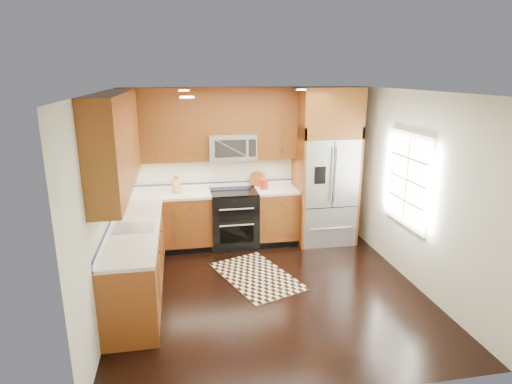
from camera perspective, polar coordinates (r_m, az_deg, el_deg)
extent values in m
plane|color=black|center=(5.87, 1.79, -13.03)|extent=(4.00, 4.00, 0.00)
cube|color=silver|center=(7.28, -1.42, 3.60)|extent=(4.00, 0.02, 2.60)
cube|color=silver|center=(5.34, -19.60, -1.82)|extent=(0.02, 4.00, 2.60)
cube|color=silver|center=(6.11, 20.58, 0.22)|extent=(0.02, 4.00, 2.60)
cube|color=white|center=(6.24, 19.59, 1.58)|extent=(0.04, 1.10, 1.30)
cube|color=white|center=(6.23, 19.51, 1.58)|extent=(0.02, 0.95, 1.15)
cube|color=brown|center=(7.14, -11.49, -4.05)|extent=(1.37, 0.60, 0.90)
cube|color=brown|center=(7.32, 2.80, -3.27)|extent=(0.72, 0.60, 0.90)
cube|color=brown|center=(5.78, -15.55, -9.17)|extent=(0.60, 2.40, 0.90)
cube|color=silver|center=(7.02, -5.65, -0.13)|extent=(2.85, 0.62, 0.04)
cube|color=silver|center=(5.60, -15.90, -4.79)|extent=(0.62, 2.40, 0.04)
cube|color=brown|center=(6.96, -5.95, 7.35)|extent=(2.85, 0.33, 0.75)
cube|color=brown|center=(5.38, -18.05, 4.23)|extent=(0.33, 2.40, 0.75)
cube|color=brown|center=(6.90, -6.08, 12.08)|extent=(2.85, 0.33, 0.40)
cube|color=brown|center=(5.31, -18.58, 10.32)|extent=(0.33, 2.40, 0.40)
cube|color=black|center=(7.16, -2.94, -3.61)|extent=(0.76, 0.64, 0.92)
cube|color=black|center=(7.02, -2.99, 0.05)|extent=(0.76, 0.60, 0.02)
cube|color=black|center=(6.81, -2.61, -3.20)|extent=(0.55, 0.01, 0.18)
cube|color=black|center=(6.92, -2.58, -5.71)|extent=(0.55, 0.01, 0.28)
cylinder|color=#B2B2B7|center=(6.75, -2.60, -2.31)|extent=(0.55, 0.02, 0.02)
cylinder|color=#B2B2B7|center=(6.84, -2.57, -4.46)|extent=(0.55, 0.02, 0.02)
cube|color=#B2B2B7|center=(6.99, -3.22, 6.07)|extent=(0.76, 0.40, 0.42)
cube|color=black|center=(6.79, -3.43, 5.79)|extent=(0.50, 0.01, 0.28)
cube|color=#B2B2B7|center=(7.34, 9.14, 0.29)|extent=(0.90, 0.74, 1.80)
cube|color=black|center=(6.91, 10.28, 2.27)|extent=(0.01, 0.01, 1.08)
cube|color=black|center=(6.84, 8.55, 2.21)|extent=(0.18, 0.01, 0.28)
cube|color=brown|center=(7.17, 5.63, 0.88)|extent=(0.04, 0.74, 2.00)
cube|color=brown|center=(7.48, 12.57, 1.19)|extent=(0.04, 0.74, 2.00)
cube|color=brown|center=(7.11, 9.59, 10.44)|extent=(0.98, 0.74, 0.80)
cube|color=#B2B2B7|center=(5.59, -15.93, -4.50)|extent=(0.50, 0.42, 0.02)
cylinder|color=#B2B2B7|center=(5.78, -17.80, -2.63)|extent=(0.02, 0.02, 0.28)
torus|color=#B2B2B7|center=(5.67, -18.01, -1.53)|extent=(0.18, 0.02, 0.18)
cube|color=black|center=(6.24, 0.07, -11.13)|extent=(1.28, 1.62, 0.01)
cube|color=tan|center=(7.04, -10.59, 0.80)|extent=(0.15, 0.17, 0.22)
cylinder|color=#AB2D15|center=(7.12, 1.07, 1.06)|extent=(0.17, 0.17, 0.17)
cylinder|color=brown|center=(7.34, 0.14, 0.87)|extent=(0.27, 0.27, 0.02)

